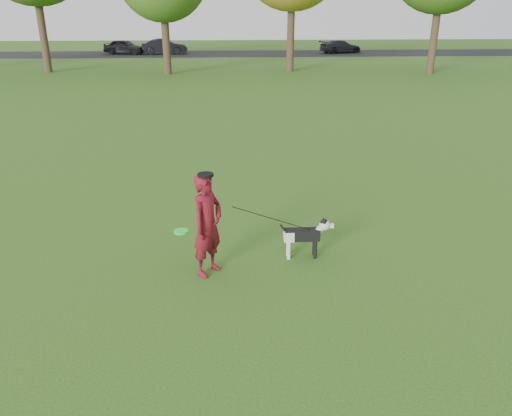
{
  "coord_description": "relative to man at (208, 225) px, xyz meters",
  "views": [
    {
      "loc": [
        -0.33,
        -7.74,
        4.07
      ],
      "look_at": [
        0.13,
        -0.07,
        0.95
      ],
      "focal_mm": 35.0,
      "sensor_mm": 36.0,
      "label": 1
    }
  ],
  "objects": [
    {
      "name": "road",
      "position": [
        0.67,
        40.5,
        -0.84
      ],
      "size": [
        120.0,
        7.0,
        0.02
      ],
      "primitive_type": "cube",
      "color": "black",
      "rests_on": "ground"
    },
    {
      "name": "car_right",
      "position": [
        11.04,
        40.5,
        -0.26
      ],
      "size": [
        4.21,
        2.67,
        1.14
      ],
      "primitive_type": "imported",
      "rotation": [
        0.0,
        0.0,
        1.87
      ],
      "color": "black",
      "rests_on": "road"
    },
    {
      "name": "ground",
      "position": [
        0.67,
        0.5,
        -0.85
      ],
      "size": [
        120.0,
        120.0,
        0.0
      ],
      "primitive_type": "plane",
      "color": "#285116",
      "rests_on": "ground"
    },
    {
      "name": "man",
      "position": [
        0.0,
        0.0,
        0.0
      ],
      "size": [
        0.7,
        0.74,
        1.7
      ],
      "primitive_type": "imported",
      "rotation": [
        0.0,
        0.0,
        0.93
      ],
      "color": "#5B0D1A",
      "rests_on": "ground"
    },
    {
      "name": "car_mid",
      "position": [
        -5.08,
        40.5,
        -0.16
      ],
      "size": [
        4.06,
        1.46,
        1.33
      ],
      "primitive_type": "imported",
      "rotation": [
        0.0,
        0.0,
        1.58
      ],
      "color": "black",
      "rests_on": "road"
    },
    {
      "name": "car_left",
      "position": [
        -8.65,
        40.5,
        -0.19
      ],
      "size": [
        4.02,
        2.44,
        1.28
      ],
      "primitive_type": "imported",
      "rotation": [
        0.0,
        0.0,
        1.31
      ],
      "color": "black",
      "rests_on": "road"
    },
    {
      "name": "dog",
      "position": [
        1.66,
        0.45,
        -0.4
      ],
      "size": [
        0.96,
        0.19,
        0.73
      ],
      "color": "black",
      "rests_on": "ground"
    },
    {
      "name": "man_held_items",
      "position": [
        1.09,
        0.19,
        -0.01
      ],
      "size": [
        2.33,
        0.69,
        1.22
      ],
      "color": "#20FF38",
      "rests_on": "ground"
    }
  ]
}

